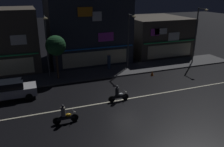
% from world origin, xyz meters
% --- Properties ---
extents(ground_plane, '(140.00, 140.00, 0.00)m').
position_xyz_m(ground_plane, '(0.00, 0.00, 0.00)').
color(ground_plane, black).
extents(lane_divider_stripe, '(33.95, 0.16, 0.01)m').
position_xyz_m(lane_divider_stripe, '(0.00, 0.00, 0.01)').
color(lane_divider_stripe, beige).
rests_on(lane_divider_stripe, ground).
extents(sidewalk_far, '(35.74, 3.85, 0.14)m').
position_xyz_m(sidewalk_far, '(0.00, 7.42, 0.07)').
color(sidewalk_far, '#4C4C4F').
rests_on(sidewalk_far, ground).
extents(storefront_left_block, '(8.48, 6.93, 7.32)m').
position_xyz_m(storefront_left_block, '(-10.72, 12.73, 3.66)').
color(storefront_left_block, '#4C443A').
rests_on(storefront_left_block, ground).
extents(storefront_center_block, '(10.31, 8.43, 8.75)m').
position_xyz_m(storefront_center_block, '(0.00, 13.48, 4.37)').
color(storefront_center_block, '#2D333D').
rests_on(storefront_center_block, ground).
extents(storefront_right_block, '(8.65, 9.07, 5.45)m').
position_xyz_m(storefront_right_block, '(10.72, 13.80, 2.73)').
color(storefront_right_block, '#4C443A').
rests_on(storefront_right_block, ground).
extents(streetlamp_west, '(0.44, 1.64, 6.72)m').
position_xyz_m(streetlamp_west, '(-5.81, 7.65, 4.13)').
color(streetlamp_west, '#47494C').
rests_on(streetlamp_west, sidewalk_far).
extents(streetlamp_mid, '(0.44, 1.64, 6.54)m').
position_xyz_m(streetlamp_mid, '(3.65, 7.58, 4.04)').
color(streetlamp_mid, '#47494C').
rests_on(streetlamp_mid, sidewalk_far).
extents(streetlamp_east, '(0.44, 1.64, 7.08)m').
position_xyz_m(streetlamp_east, '(12.65, 6.60, 4.32)').
color(streetlamp_east, '#47494C').
rests_on(streetlamp_east, sidewalk_far).
extents(pedestrian_on_sidewalk, '(0.41, 0.41, 1.91)m').
position_xyz_m(pedestrian_on_sidewalk, '(1.30, 8.17, 1.02)').
color(pedestrian_on_sidewalk, '#334766').
rests_on(pedestrian_on_sidewalk, sidewalk_far).
extents(street_tree, '(2.14, 2.14, 4.72)m').
position_xyz_m(street_tree, '(-5.00, 7.10, 3.76)').
color(street_tree, '#473323').
rests_on(street_tree, sidewalk_far).
extents(parked_car_near_kerb, '(4.30, 1.98, 1.67)m').
position_xyz_m(parked_car_near_kerb, '(-9.65, 3.76, 0.87)').
color(parked_car_near_kerb, silver).
rests_on(parked_car_near_kerb, ground).
extents(motorcycle_following, '(1.90, 0.60, 1.52)m').
position_xyz_m(motorcycle_following, '(-0.81, -0.09, 0.63)').
color(motorcycle_following, black).
rests_on(motorcycle_following, ground).
extents(motorcycle_trailing_far, '(1.90, 0.60, 1.52)m').
position_xyz_m(motorcycle_trailing_far, '(-5.80, -2.03, 0.63)').
color(motorcycle_trailing_far, black).
rests_on(motorcycle_trailing_far, ground).
extents(traffic_cone, '(0.36, 0.36, 0.55)m').
position_xyz_m(traffic_cone, '(5.28, 4.55, 0.28)').
color(traffic_cone, orange).
rests_on(traffic_cone, ground).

